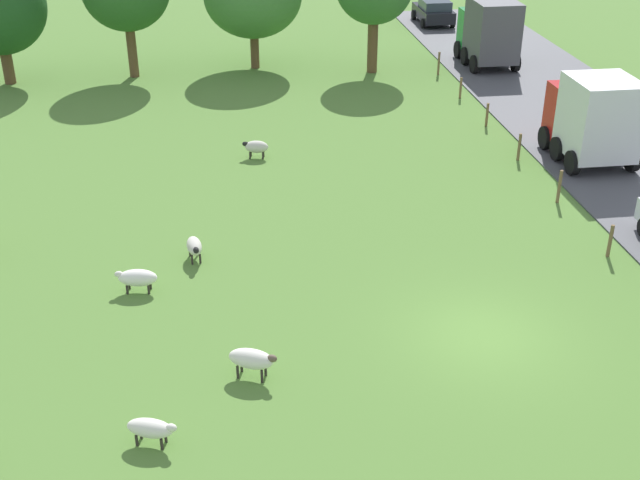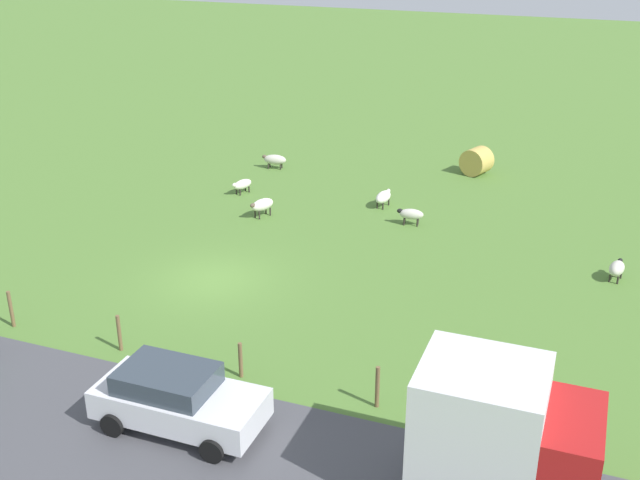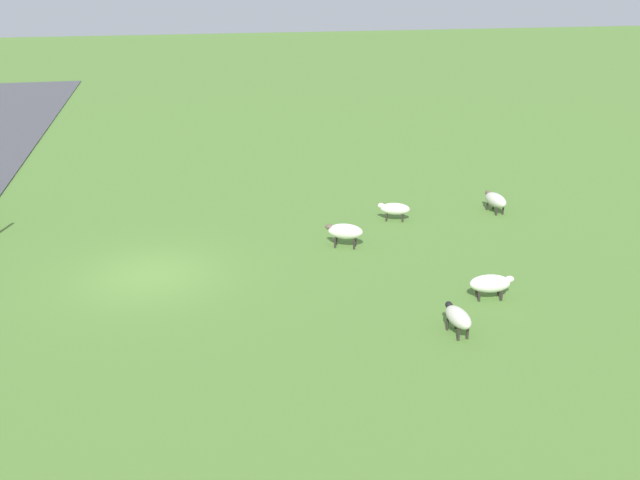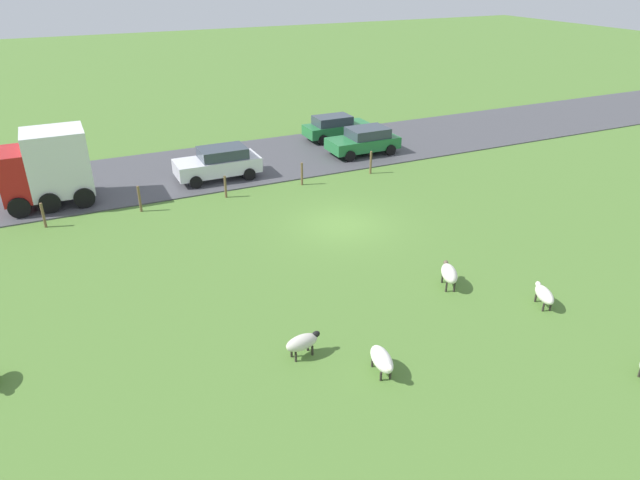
{
  "view_description": "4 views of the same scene",
  "coord_description": "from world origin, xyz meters",
  "views": [
    {
      "loc": [
        -6.99,
        -17.78,
        12.72
      ],
      "look_at": [
        -3.89,
        4.46,
        0.89
      ],
      "focal_mm": 45.81,
      "sensor_mm": 36.0,
      "label": 1
    },
    {
      "loc": [
        22.47,
        12.73,
        12.62
      ],
      "look_at": [
        -2.69,
        3.12,
        1.0
      ],
      "focal_mm": 43.51,
      "sensor_mm": 36.0,
      "label": 2
    },
    {
      "loc": [
        -1.14,
        20.08,
        8.84
      ],
      "look_at": [
        -5.14,
        0.89,
        1.09
      ],
      "focal_mm": 39.23,
      "sensor_mm": 36.0,
      "label": 3
    },
    {
      "loc": [
        -20.4,
        10.69,
        10.65
      ],
      "look_at": [
        -1.78,
        1.93,
        0.45
      ],
      "focal_mm": 31.86,
      "sensor_mm": 36.0,
      "label": 4
    }
  ],
  "objects": [
    {
      "name": "sheep_5",
      "position": [
        -5.25,
        13.75,
        0.48
      ],
      "size": [
        1.12,
        0.69,
        0.74
      ],
      "color": "beige",
      "rests_on": "ground_plane"
    },
    {
      "name": "fence_post_7",
      "position": [
        5.38,
        24.38,
        0.62
      ],
      "size": [
        0.12,
        0.12,
        1.25
      ],
      "primitive_type": "cylinder",
      "color": "brown",
      "rests_on": "ground_plane"
    },
    {
      "name": "sheep_1",
      "position": [
        -8.79,
        -3.18,
        0.45
      ],
      "size": [
        1.22,
        0.78,
        0.68
      ],
      "color": "silver",
      "rests_on": "ground_plane"
    },
    {
      "name": "fence_post_4",
      "position": [
        5.38,
        11.99,
        0.57
      ],
      "size": [
        0.12,
        0.12,
        1.14
      ],
      "primitive_type": "cylinder",
      "color": "brown",
      "rests_on": "ground_plane"
    },
    {
      "name": "ground_plane",
      "position": [
        0.0,
        0.0,
        0.0
      ],
      "size": [
        160.0,
        160.0,
        0.0
      ],
      "primitive_type": "plane",
      "color": "#517A33"
    },
    {
      "name": "sheep_4",
      "position": [
        -9.48,
        3.61,
        0.47
      ],
      "size": [
        1.29,
        0.67,
        0.73
      ],
      "color": "white",
      "rests_on": "ground_plane"
    },
    {
      "name": "truck_1",
      "position": [
        8.51,
        25.68,
        1.96
      ],
      "size": [
        2.61,
        4.32,
        3.67
      ],
      "color": "#197F33",
      "rests_on": "road_strip"
    },
    {
      "name": "fence_post_6",
      "position": [
        5.38,
        20.25,
        0.53
      ],
      "size": [
        0.12,
        0.12,
        1.05
      ],
      "primitive_type": "cylinder",
      "color": "brown",
      "rests_on": "ground_plane"
    },
    {
      "name": "sheep_2",
      "position": [
        -7.8,
        5.34,
        0.49
      ],
      "size": [
        0.59,
        1.18,
        0.72
      ],
      "color": "beige",
      "rests_on": "ground_plane"
    },
    {
      "name": "fence_post_5",
      "position": [
        5.38,
        16.12,
        0.54
      ],
      "size": [
        0.12,
        0.12,
        1.08
      ],
      "primitive_type": "cylinder",
      "color": "brown",
      "rests_on": "ground_plane"
    },
    {
      "name": "car_2",
      "position": [
        8.16,
        35.91,
        0.89
      ],
      "size": [
        2.22,
        3.97,
        1.61
      ],
      "color": "black",
      "rests_on": "road_strip"
    },
    {
      "name": "truck_0",
      "position": [
        8.12,
        11.5,
        1.89
      ],
      "size": [
        2.78,
        3.93,
        3.53
      ],
      "color": "#B21919",
      "rests_on": "road_strip"
    },
    {
      "name": "fence_post_2",
      "position": [
        5.38,
        3.74,
        0.56
      ],
      "size": [
        0.12,
        0.12,
        1.12
      ],
      "primitive_type": "cylinder",
      "color": "brown",
      "rests_on": "ground_plane"
    },
    {
      "name": "fence_post_3",
      "position": [
        5.38,
        7.87,
        0.63
      ],
      "size": [
        0.12,
        0.12,
        1.26
      ],
      "primitive_type": "cylinder",
      "color": "brown",
      "rests_on": "ground_plane"
    },
    {
      "name": "sheep_3",
      "position": [
        -6.38,
        -1.02,
        0.56
      ],
      "size": [
        1.31,
        0.94,
        0.82
      ],
      "color": "silver",
      "rests_on": "ground_plane"
    }
  ]
}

